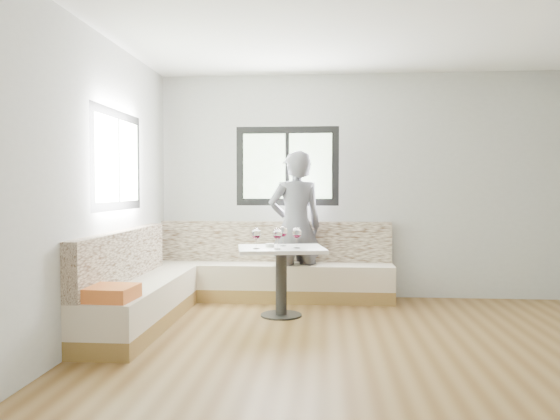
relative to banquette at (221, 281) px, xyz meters
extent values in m
cube|color=brown|center=(1.59, -1.62, -0.33)|extent=(5.00, 5.00, 0.01)
cube|color=white|center=(1.59, -1.62, 2.47)|extent=(5.00, 5.00, 0.01)
cube|color=#B7B7B2|center=(1.59, 0.88, 1.07)|extent=(5.00, 0.01, 2.80)
cube|color=#B7B7B2|center=(1.59, -4.12, 1.07)|extent=(5.00, 0.01, 2.80)
cube|color=#B7B7B2|center=(-0.91, -1.62, 1.07)|extent=(0.01, 5.00, 2.80)
cube|color=black|center=(0.69, 0.87, 1.32)|extent=(1.30, 0.02, 1.00)
cube|color=black|center=(-0.90, -0.72, 1.32)|extent=(0.02, 1.30, 1.00)
cube|color=olive|center=(0.54, 0.60, -0.25)|extent=(2.90, 0.55, 0.16)
cube|color=beige|center=(0.54, 0.60, -0.03)|extent=(2.90, 0.55, 0.29)
cube|color=beige|center=(0.54, 0.81, 0.37)|extent=(2.90, 0.14, 0.50)
cube|color=olive|center=(-0.64, -0.80, -0.25)|extent=(0.55, 2.25, 0.16)
cube|color=beige|center=(-0.64, -0.80, -0.03)|extent=(0.55, 2.25, 0.29)
cube|color=beige|center=(-0.84, -0.80, 0.37)|extent=(0.14, 2.25, 0.50)
cube|color=orange|center=(-0.60, -1.69, 0.18)|extent=(0.41, 0.41, 0.12)
cylinder|color=black|center=(0.70, -0.24, -0.32)|extent=(0.44, 0.44, 0.02)
cylinder|color=black|center=(0.70, -0.24, 0.02)|extent=(0.12, 0.12, 0.70)
cube|color=white|center=(0.70, -0.24, 0.39)|extent=(1.01, 0.85, 0.04)
imported|color=#525158|center=(0.81, 0.52, 0.58)|extent=(0.77, 0.62, 1.82)
cylinder|color=white|center=(0.58, -0.23, 0.43)|extent=(0.10, 0.10, 0.04)
sphere|color=black|center=(0.59, -0.22, 0.44)|extent=(0.02, 0.02, 0.02)
sphere|color=black|center=(0.56, -0.22, 0.44)|extent=(0.02, 0.02, 0.02)
sphere|color=black|center=(0.58, -0.24, 0.44)|extent=(0.02, 0.02, 0.02)
cylinder|color=white|center=(0.45, -0.43, 0.41)|extent=(0.07, 0.07, 0.01)
cylinder|color=white|center=(0.45, -0.43, 0.46)|extent=(0.01, 0.01, 0.09)
ellipsoid|color=white|center=(0.45, -0.43, 0.57)|extent=(0.10, 0.10, 0.12)
cylinder|color=#4E0216|center=(0.45, -0.43, 0.54)|extent=(0.07, 0.07, 0.02)
cylinder|color=white|center=(0.68, -0.44, 0.41)|extent=(0.07, 0.07, 0.01)
cylinder|color=white|center=(0.68, -0.44, 0.46)|extent=(0.01, 0.01, 0.09)
ellipsoid|color=white|center=(0.68, -0.44, 0.57)|extent=(0.10, 0.10, 0.12)
cylinder|color=#4E0216|center=(0.68, -0.44, 0.54)|extent=(0.07, 0.07, 0.02)
cylinder|color=white|center=(0.87, -0.32, 0.41)|extent=(0.07, 0.07, 0.01)
cylinder|color=white|center=(0.87, -0.32, 0.46)|extent=(0.01, 0.01, 0.09)
ellipsoid|color=white|center=(0.87, -0.32, 0.57)|extent=(0.10, 0.10, 0.12)
cylinder|color=#4E0216|center=(0.87, -0.32, 0.54)|extent=(0.07, 0.07, 0.02)
cylinder|color=white|center=(0.71, -0.14, 0.41)|extent=(0.07, 0.07, 0.01)
cylinder|color=white|center=(0.71, -0.14, 0.46)|extent=(0.01, 0.01, 0.09)
ellipsoid|color=white|center=(0.71, -0.14, 0.57)|extent=(0.10, 0.10, 0.12)
cylinder|color=#4E0216|center=(0.71, -0.14, 0.54)|extent=(0.07, 0.07, 0.02)
camera|label=1|loc=(1.15, -6.02, 1.04)|focal=35.00mm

